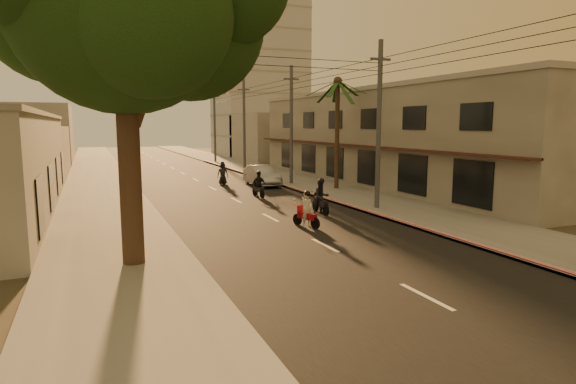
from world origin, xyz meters
name	(u,v)px	position (x,y,z in m)	size (l,w,h in m)	color
ground	(351,259)	(0.00, 0.00, 0.00)	(160.00, 160.00, 0.00)	#383023
road	(213,188)	(0.00, 20.00, 0.01)	(10.00, 140.00, 0.02)	black
sidewalk_right	(306,183)	(7.50, 20.00, 0.06)	(5.00, 140.00, 0.12)	slate
sidewalk_left	(102,193)	(-7.50, 20.00, 0.06)	(5.00, 140.00, 0.12)	slate
curb_stripe	(305,192)	(5.10, 15.00, 0.10)	(0.20, 60.00, 0.20)	red
shophouse_row	(392,137)	(13.95, 18.00, 3.65)	(8.80, 34.20, 7.30)	gray
distant_tower	(258,61)	(16.00, 56.00, 14.00)	(12.10, 12.10, 28.00)	#B7B5B2
palm_tree	(338,88)	(8.00, 16.00, 7.15)	(5.00, 5.00, 8.20)	black
utility_poles	(291,99)	(6.20, 20.00, 6.54)	(1.20, 48.26, 9.00)	#38383A
filler_right	(272,137)	(14.00, 45.00, 3.00)	(8.00, 14.00, 6.00)	#9C988D
filler_left_near	(17,152)	(-14.00, 34.00, 2.20)	(8.00, 14.00, 4.40)	#9C988D
filler_left_far	(36,134)	(-14.00, 52.00, 3.50)	(8.00, 14.00, 7.00)	#9C988D
scooter_red	(307,211)	(0.76, 5.32, 0.75)	(0.89, 1.65, 1.68)	black
scooter_mid_a	(321,198)	(2.86, 8.09, 0.84)	(0.91, 1.91, 1.87)	black
scooter_mid_b	(259,185)	(1.72, 14.75, 0.76)	(1.01, 1.73, 1.70)	black
scooter_far_a	(223,174)	(1.27, 21.89, 0.82)	(1.10, 1.80, 1.81)	black
parked_car	(262,176)	(3.86, 20.19, 0.77)	(1.64, 4.68, 1.54)	#9A9CA2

